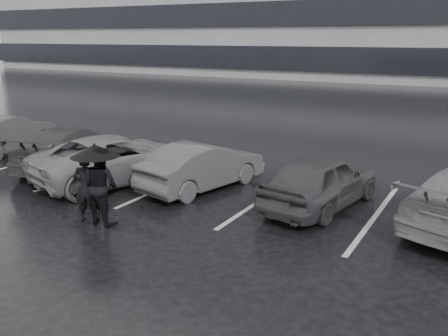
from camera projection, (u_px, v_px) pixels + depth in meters
ground at (192, 225)px, 10.95m from camera, size 160.00×160.00×0.00m
car_main at (321, 181)px, 11.94m from camera, size 2.15×4.06×1.32m
car_west_a at (202, 166)px, 13.44m from camera, size 2.15×4.03×1.26m
car_west_b at (117, 159)px, 14.10m from camera, size 3.64×5.25×1.33m
car_west_c at (71, 147)px, 15.61m from camera, size 2.79×4.79×1.30m
car_west_d at (5, 134)px, 17.56m from camera, size 2.27×4.37×1.37m
pedestrian_left at (86, 188)px, 11.02m from camera, size 0.67×0.58×1.56m
pedestrian_right at (101, 185)px, 10.88m from camera, size 0.89×0.72×1.73m
umbrella at (95, 151)px, 10.72m from camera, size 1.06×1.06×1.80m
stall_stripes at (217, 190)px, 13.44m from camera, size 19.72×5.00×0.00m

